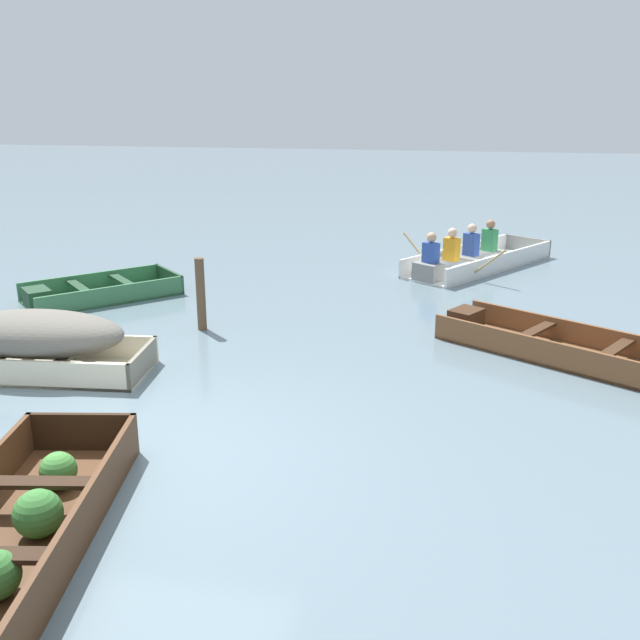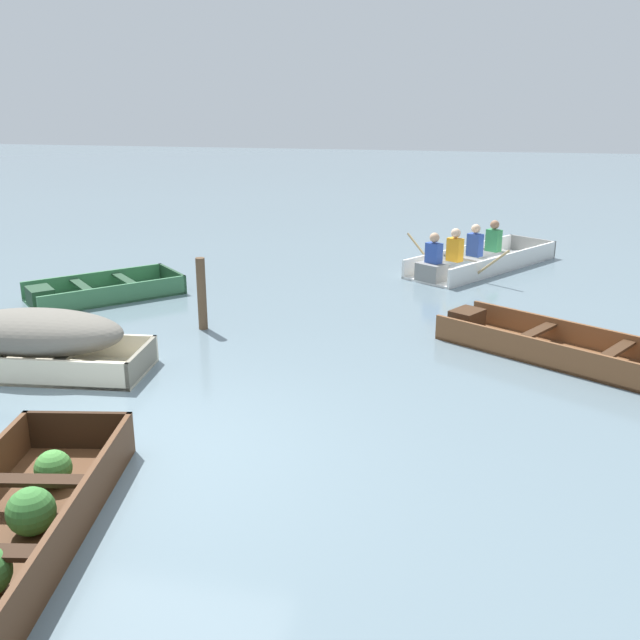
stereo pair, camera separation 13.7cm
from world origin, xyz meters
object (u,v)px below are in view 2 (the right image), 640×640
skiff_cream_far_moored (35,338)px  mooring_post (202,294)px  skiff_green_mid_moored (98,292)px  dinghy_dark_varnish_foreground (5,537)px  skiff_wooden_brown_near_moored (562,349)px  rowboat_white_with_crew (475,259)px

skiff_cream_far_moored → mooring_post: bearing=55.4°
skiff_green_mid_moored → mooring_post: (2.35, -1.19, 0.42)m
dinghy_dark_varnish_foreground → mooring_post: bearing=95.7°
skiff_green_mid_moored → dinghy_dark_varnish_foreground: bearing=-66.5°
skiff_cream_far_moored → skiff_wooden_brown_near_moored: bearing=16.3°
dinghy_dark_varnish_foreground → rowboat_white_with_crew: 10.63m
skiff_green_mid_moored → skiff_cream_far_moored: (0.95, -3.22, 0.33)m
dinghy_dark_varnish_foreground → skiff_wooden_brown_near_moored: 6.96m
mooring_post → skiff_cream_far_moored: bearing=-124.6°
skiff_green_mid_moored → skiff_cream_far_moored: 3.37m
skiff_wooden_brown_near_moored → dinghy_dark_varnish_foreground: bearing=-130.4°
skiff_green_mid_moored → mooring_post: 2.67m
dinghy_dark_varnish_foreground → skiff_green_mid_moored: bearing=113.5°
skiff_green_mid_moored → rowboat_white_with_crew: 7.14m
dinghy_dark_varnish_foreground → skiff_cream_far_moored: 3.94m
skiff_wooden_brown_near_moored → rowboat_white_with_crew: rowboat_white_with_crew is taller
dinghy_dark_varnish_foreground → rowboat_white_with_crew: bearing=71.6°
skiff_green_mid_moored → mooring_post: bearing=-26.9°
skiff_cream_far_moored → rowboat_white_with_crew: size_ratio=0.75×
skiff_green_mid_moored → mooring_post: size_ratio=2.42×
rowboat_white_with_crew → mooring_post: mooring_post is taller
rowboat_white_with_crew → skiff_green_mid_moored: bearing=-151.1°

